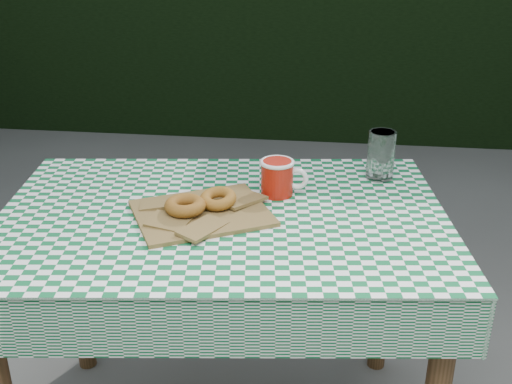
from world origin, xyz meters
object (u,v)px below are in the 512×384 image
coffee_mug (277,178)px  drinking_glass (381,155)px  table (225,333)px  paper_bag (202,212)px

coffee_mug → drinking_glass: size_ratio=1.23×
coffee_mug → drinking_glass: 0.33m
table → drinking_glass: (0.42, 0.29, 0.45)m
coffee_mug → drinking_glass: (0.29, 0.15, 0.02)m
table → drinking_glass: 0.68m
paper_bag → drinking_glass: drinking_glass is taller
paper_bag → drinking_glass: 0.56m
table → coffee_mug: (0.13, 0.14, 0.43)m
table → coffee_mug: size_ratio=6.47×
coffee_mug → drinking_glass: bearing=28.6°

